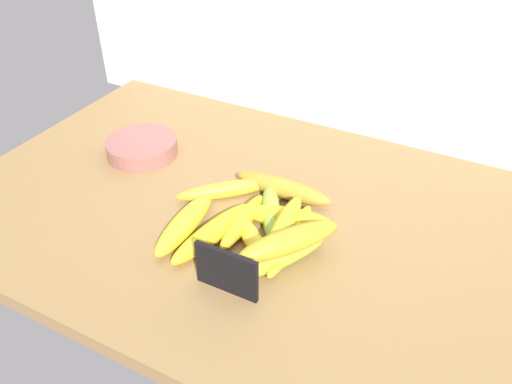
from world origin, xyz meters
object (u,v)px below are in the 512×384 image
Objects in this scene: banana_3 at (185,223)px; banana_11 at (284,224)px; banana_4 at (279,258)px; banana_2 at (243,221)px; banana_5 at (282,188)px; banana_8 at (290,239)px; fruit_bowl at (142,147)px; banana_6 at (254,242)px; banana_9 at (213,232)px; banana_0 at (288,218)px; chalkboard_sign at (227,273)px; banana_7 at (271,212)px; banana_1 at (227,189)px; banana_10 at (289,241)px.

banana_11 is at bearing 16.23° from banana_3.
banana_4 is at bearing 0.41° from banana_3.
banana_5 is (2.34, 12.31, 0.48)cm from banana_2.
banana_8 is 1.22× the size of banana_11.
banana_6 is (37.23, -16.50, -0.15)cm from fruit_bowl.
banana_5 is 1.29× the size of banana_6.
fruit_bowl is 0.98× the size of banana_6.
banana_0 is at bearing 43.58° from banana_9.
banana_11 is (41.46, -13.27, 3.13)cm from fruit_bowl.
fruit_bowl is 44.51cm from banana_8.
banana_9 is 13.05cm from banana_11.
chalkboard_sign is at bearing -119.40° from banana_4.
banana_0 is 5.43cm from banana_8.
banana_5 is 1.02× the size of banana_9.
banana_8 is 13.91cm from banana_9.
banana_9 is at bearing -31.20° from fruit_bowl.
banana_7 is at bearing 170.15° from banana_0.
chalkboard_sign is 0.69× the size of fruit_bowl.
banana_8 is at bearing -60.02° from banana_0.
banana_11 is (16.32, -8.23, 3.30)cm from banana_1.
banana_9 is at bearing 132.19° from chalkboard_sign.
banana_1 is at bearing 136.55° from banana_6.
banana_10 is at bearing -33.28° from banana_1.
banana_2 is 0.90× the size of banana_3.
banana_1 is at bearing 120.15° from chalkboard_sign.
banana_9 is (4.52, -12.93, 0.33)cm from banana_1.
fruit_bowl is 0.84× the size of banana_10.
banana_0 reaches higher than banana_4.
banana_3 reaches higher than banana_7.
banana_9 reaches higher than banana_2.
banana_8 is at bearing 21.35° from banana_9.
banana_5 is 1.11× the size of banana_10.
banana_11 reaches higher than banana_9.
banana_4 is 6.07cm from banana_11.
banana_4 is 1.15× the size of banana_6.
banana_4 is at bearing -57.44° from banana_7.
chalkboard_sign reaches higher than banana_1.
banana_5 is at bearing 116.00° from banana_11.
banana_5 is 15.04cm from banana_11.
chalkboard_sign is 12.53cm from banana_9.
banana_1 is (25.13, -5.03, -0.17)cm from fruit_bowl.
banana_3 reaches higher than banana_9.
banana_6 is 7.73cm from banana_9.
banana_5 is 16.66cm from banana_6.
banana_8 is at bearing 110.32° from banana_10.
banana_11 is (1.56, -5.06, 2.83)cm from banana_0.
chalkboard_sign is 46.71cm from fruit_bowl.
banana_4 is at bearing -29.82° from banana_2.
banana_3 reaches higher than banana_0.
banana_0 is 3.80cm from banana_7.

